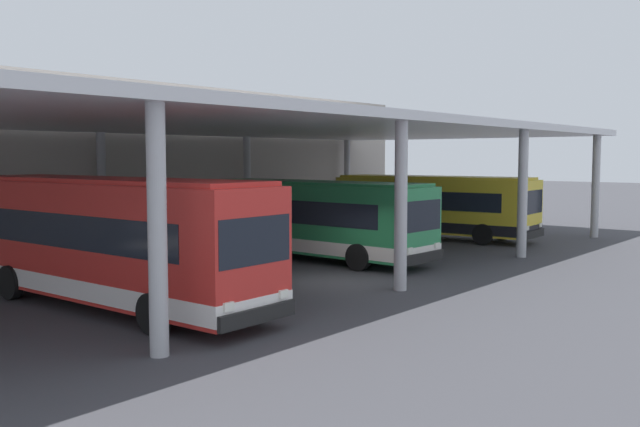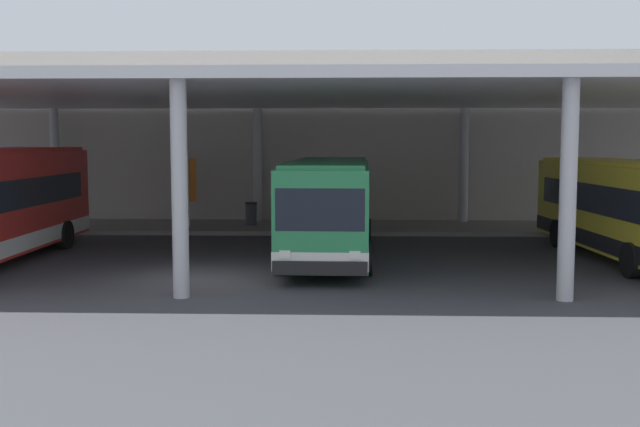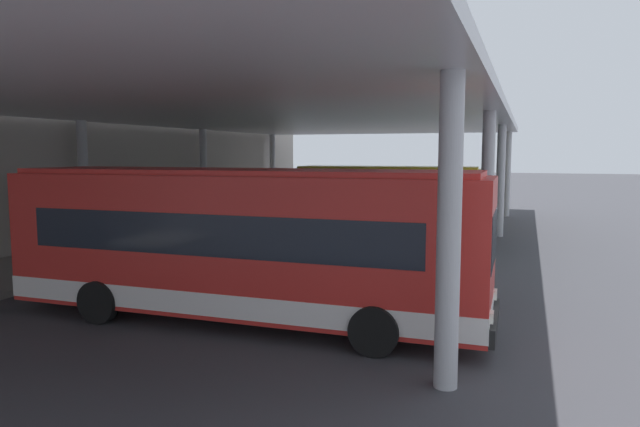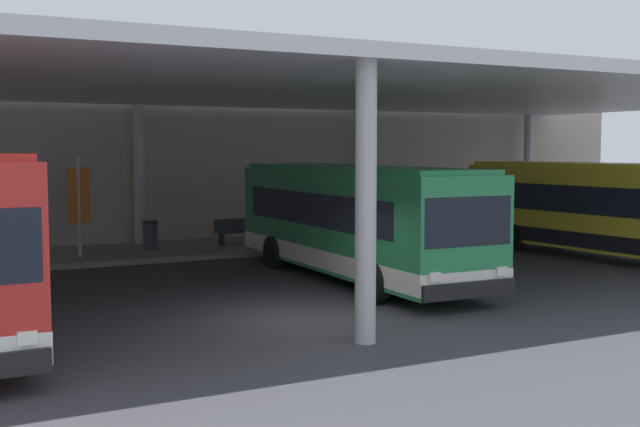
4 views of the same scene
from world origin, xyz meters
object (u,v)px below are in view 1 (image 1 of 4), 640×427
Objects in this scene: bus_nearest_bay at (109,241)px; bus_second_bay at (314,218)px; banner_sign at (82,211)px; bus_middle_bay at (433,206)px; trash_bin at (124,236)px; bench_waiting at (182,230)px.

bus_nearest_bay is 10.62m from bus_second_bay.
bus_second_bay is 3.31× the size of banner_sign.
bus_second_bay is at bearing 179.68° from bus_middle_bay.
banner_sign is at bearing 155.48° from bus_middle_bay.
trash_bin is (6.97, 9.27, -1.16)m from bus_nearest_bay.
bench_waiting is (-0.26, 7.94, -0.99)m from bus_second_bay.
bus_nearest_bay is 11.66m from trash_bin.
trash_bin is (-3.30, -0.05, 0.01)m from bench_waiting.
bus_nearest_bay is at bearing -176.22° from bus_middle_bay.
banner_sign is (-15.60, 7.12, 0.32)m from bus_middle_bay.
banner_sign reaches higher than bus_middle_bay.
banner_sign reaches higher than bench_waiting.
bench_waiting is at bearing 140.68° from bus_middle_bay.
bus_middle_bay is 15.32m from trash_bin.
bus_nearest_bay is at bearing -117.70° from banner_sign.
trash_bin is 0.31× the size of banner_sign.
bus_second_bay is at bearing -88.16° from bench_waiting.
bench_waiting is 1.84× the size of trash_bin.
banner_sign is (4.43, 8.44, 0.14)m from bus_nearest_bay.
bus_middle_bay is (9.51, -0.05, 0.00)m from bus_second_bay.
bus_second_bay is at bearing -49.19° from banner_sign.
bus_middle_bay is 17.15m from banner_sign.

